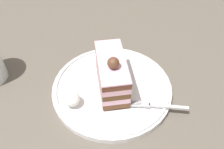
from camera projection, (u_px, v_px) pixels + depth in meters
The scene contains 5 objects.
ground_plane at pixel (102, 78), 0.52m from camera, with size 2.40×2.40×0.00m, color #5A5248.
dessert_plate at pixel (112, 88), 0.49m from camera, with size 0.24×0.24×0.02m.
cake_slice at pixel (112, 73), 0.46m from camera, with size 0.09×0.13×0.09m.
whipped_cream_dollop at pixel (72, 99), 0.44m from camera, with size 0.03×0.03×0.03m, color white.
fork at pixel (156, 106), 0.45m from camera, with size 0.11×0.02×0.00m.
Camera 1 is at (-0.09, 0.35, 0.38)m, focal length 38.38 mm.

